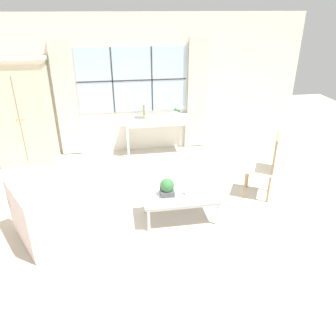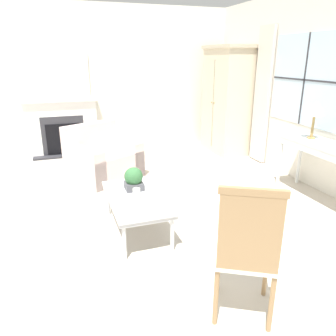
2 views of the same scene
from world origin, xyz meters
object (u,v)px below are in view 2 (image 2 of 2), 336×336
object	(u,v)px
fireplace	(62,123)
coffee_table	(136,200)
armoire	(226,100)
armchair_upholstered	(103,160)
console_table	(326,150)
potted_plant_small	(134,179)
side_chair_wooden	(247,247)
pillar_candle	(137,195)
table_lamp	(315,110)

from	to	relation	value
fireplace	coffee_table	xyz separation A→B (m)	(3.38, 0.65, -0.27)
armoire	armchair_upholstered	xyz separation A→B (m)	(0.78, -2.57, -0.75)
console_table	coffee_table	xyz separation A→B (m)	(-0.01, -2.51, -0.33)
coffee_table	armchair_upholstered	bearing A→B (deg)	-176.77
coffee_table	potted_plant_small	distance (m)	0.26
fireplace	potted_plant_small	world-z (taller)	fireplace
armoire	armchair_upholstered	bearing A→B (deg)	-73.06
fireplace	side_chair_wooden	distance (m)	5.01
pillar_candle	fireplace	bearing A→B (deg)	-169.68
coffee_table	potted_plant_small	bearing A→B (deg)	173.09
table_lamp	pillar_candle	size ratio (longest dim) A/B	3.49
fireplace	armchair_upholstered	size ratio (longest dim) A/B	1.55
table_lamp	coffee_table	world-z (taller)	table_lamp
armoire	table_lamp	xyz separation A→B (m)	(2.35, 0.04, 0.15)
console_table	table_lamp	world-z (taller)	table_lamp
console_table	coffee_table	bearing A→B (deg)	-90.13
side_chair_wooden	potted_plant_small	xyz separation A→B (m)	(-1.71, -0.40, -0.06)
armoire	armchair_upholstered	world-z (taller)	armoire
fireplace	pillar_candle	xyz separation A→B (m)	(3.48, 0.63, -0.16)
armoire	side_chair_wooden	world-z (taller)	armoire
side_chair_wooden	pillar_candle	world-z (taller)	side_chair_wooden
armoire	coffee_table	bearing A→B (deg)	-43.10
potted_plant_small	pillar_candle	size ratio (longest dim) A/B	1.82
potted_plant_small	pillar_candle	xyz separation A→B (m)	(0.30, -0.04, -0.06)
side_chair_wooden	coffee_table	world-z (taller)	side_chair_wooden
console_table	pillar_candle	distance (m)	2.54
coffee_table	pillar_candle	size ratio (longest dim) A/B	7.75
fireplace	coffee_table	world-z (taller)	fireplace
fireplace	armchair_upholstered	bearing A→B (deg)	19.70
fireplace	side_chair_wooden	bearing A→B (deg)	12.41
fireplace	coffee_table	bearing A→B (deg)	10.91
armoire	side_chair_wooden	bearing A→B (deg)	-26.15
armchair_upholstered	side_chair_wooden	size ratio (longest dim) A/B	1.15
table_lamp	armoire	bearing A→B (deg)	-178.95
pillar_candle	potted_plant_small	bearing A→B (deg)	172.32
pillar_candle	side_chair_wooden	bearing A→B (deg)	17.41
console_table	potted_plant_small	size ratio (longest dim) A/B	5.33
table_lamp	side_chair_wooden	xyz separation A→B (m)	(1.80, -2.08, -0.58)
fireplace	potted_plant_small	xyz separation A→B (m)	(3.18, 0.67, -0.10)
table_lamp	pillar_candle	world-z (taller)	table_lamp
coffee_table	pillar_candle	distance (m)	0.15
console_table	pillar_candle	bearing A→B (deg)	-87.77
armoire	table_lamp	size ratio (longest dim) A/B	4.13
side_chair_wooden	potted_plant_small	distance (m)	1.76
armchair_upholstered	potted_plant_small	xyz separation A→B (m)	(1.65, 0.13, 0.26)
fireplace	side_chair_wooden	xyz separation A→B (m)	(4.89, 1.08, -0.03)
console_table	armchair_upholstered	xyz separation A→B (m)	(-1.86, -2.62, -0.43)
console_table	table_lamp	size ratio (longest dim) A/B	2.78
table_lamp	armchair_upholstered	distance (m)	3.18
fireplace	pillar_candle	size ratio (longest dim) A/B	13.64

